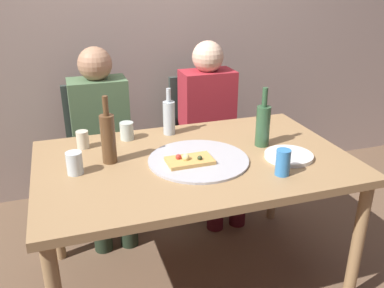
# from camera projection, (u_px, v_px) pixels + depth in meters

# --- Properties ---
(ground_plane) EXTENTS (8.00, 8.00, 0.00)m
(ground_plane) POSITION_uv_depth(u_px,v_px,m) (194.00, 277.00, 2.32)
(ground_plane) COLOR brown
(back_wall) EXTENTS (6.00, 0.10, 2.60)m
(back_wall) POSITION_uv_depth(u_px,v_px,m) (138.00, 15.00, 2.92)
(back_wall) COLOR gray
(back_wall) RESTS_ON ground_plane
(dining_table) EXTENTS (1.53, 0.96, 0.74)m
(dining_table) POSITION_uv_depth(u_px,v_px,m) (194.00, 172.00, 2.06)
(dining_table) COLOR #99754C
(dining_table) RESTS_ON ground_plane
(pizza_tray) EXTENTS (0.49, 0.49, 0.01)m
(pizza_tray) POSITION_uv_depth(u_px,v_px,m) (198.00, 160.00, 2.00)
(pizza_tray) COLOR #ADADB2
(pizza_tray) RESTS_ON dining_table
(pizza_slice_last) EXTENTS (0.22, 0.13, 0.05)m
(pizza_slice_last) POSITION_uv_depth(u_px,v_px,m) (189.00, 160.00, 1.96)
(pizza_slice_last) COLOR tan
(pizza_slice_last) RESTS_ON pizza_tray
(wine_bottle) EXTENTS (0.07, 0.07, 0.33)m
(wine_bottle) POSITION_uv_depth(u_px,v_px,m) (108.00, 137.00, 1.95)
(wine_bottle) COLOR brown
(wine_bottle) RESTS_ON dining_table
(beer_bottle) EXTENTS (0.07, 0.07, 0.26)m
(beer_bottle) POSITION_uv_depth(u_px,v_px,m) (169.00, 117.00, 2.30)
(beer_bottle) COLOR #B2BCC1
(beer_bottle) RESTS_ON dining_table
(water_bottle) EXTENTS (0.07, 0.07, 0.31)m
(water_bottle) POSITION_uv_depth(u_px,v_px,m) (263.00, 124.00, 2.14)
(water_bottle) COLOR #2D5133
(water_bottle) RESTS_ON dining_table
(tumbler_near) EXTENTS (0.07, 0.07, 0.10)m
(tumbler_near) POSITION_uv_depth(u_px,v_px,m) (75.00, 163.00, 1.86)
(tumbler_near) COLOR silver
(tumbler_near) RESTS_ON dining_table
(tumbler_far) EXTENTS (0.08, 0.08, 0.10)m
(tumbler_far) POSITION_uv_depth(u_px,v_px,m) (127.00, 131.00, 2.25)
(tumbler_far) COLOR #B7C6BC
(tumbler_far) RESTS_ON dining_table
(wine_glass) EXTENTS (0.06, 0.06, 0.09)m
(wine_glass) POSITION_uv_depth(u_px,v_px,m) (83.00, 140.00, 2.14)
(wine_glass) COLOR beige
(wine_glass) RESTS_ON dining_table
(soda_can) EXTENTS (0.07, 0.07, 0.12)m
(soda_can) POSITION_uv_depth(u_px,v_px,m) (283.00, 162.00, 1.85)
(soda_can) COLOR #337AC1
(soda_can) RESTS_ON dining_table
(plate_stack) EXTENTS (0.24, 0.24, 0.02)m
(plate_stack) POSITION_uv_depth(u_px,v_px,m) (289.00, 156.00, 2.04)
(plate_stack) COLOR white
(plate_stack) RESTS_ON dining_table
(chair_left) EXTENTS (0.44, 0.44, 0.90)m
(chair_left) POSITION_uv_depth(u_px,v_px,m) (101.00, 143.00, 2.78)
(chair_left) COLOR #2D3833
(chair_left) RESTS_ON ground_plane
(chair_right) EXTENTS (0.44, 0.44, 0.90)m
(chair_right) POSITION_uv_depth(u_px,v_px,m) (204.00, 131.00, 2.99)
(chair_right) COLOR #2D3833
(chair_right) RESTS_ON ground_plane
(guest_in_sweater) EXTENTS (0.36, 0.56, 1.17)m
(guest_in_sweater) POSITION_uv_depth(u_px,v_px,m) (103.00, 134.00, 2.60)
(guest_in_sweater) COLOR #4C6B47
(guest_in_sweater) RESTS_ON ground_plane
(guest_in_beanie) EXTENTS (0.36, 0.56, 1.17)m
(guest_in_beanie) POSITION_uv_depth(u_px,v_px,m) (212.00, 121.00, 2.81)
(guest_in_beanie) COLOR maroon
(guest_in_beanie) RESTS_ON ground_plane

